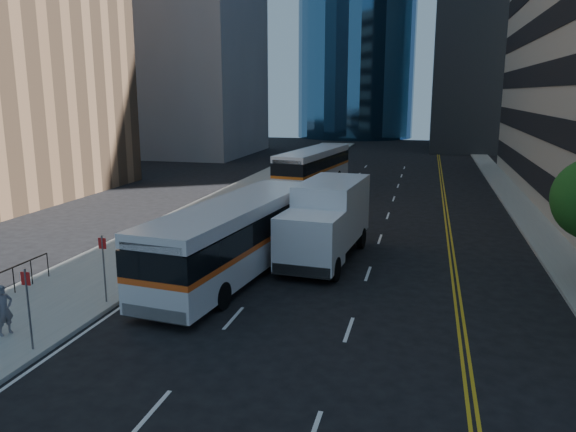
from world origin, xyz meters
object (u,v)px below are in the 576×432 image
(bus_rear, at_px, (313,166))
(box_truck, at_px, (326,220))
(bus_front, at_px, (235,236))
(pedestrian, at_px, (4,310))

(bus_rear, bearing_deg, box_truck, -69.06)
(bus_front, bearing_deg, box_truck, 51.37)
(box_truck, distance_m, pedestrian, 13.79)
(bus_front, relative_size, bus_rear, 1.03)
(bus_front, distance_m, pedestrian, 9.23)
(box_truck, xyz_separation_m, pedestrian, (-8.28, -10.99, -0.92))
(bus_front, height_order, bus_rear, bus_front)
(bus_rear, relative_size, pedestrian, 7.47)
(bus_rear, relative_size, box_truck, 1.58)
(bus_front, height_order, box_truck, box_truck)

